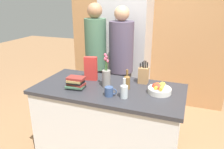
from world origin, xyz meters
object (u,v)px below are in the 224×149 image
coffee_mug (109,91)px  person_at_sink (96,58)px  book_stack (76,83)px  person_in_blue (121,61)px  fruit_bowl (159,89)px  cereal_box (91,69)px  flower_vase (106,77)px  bottle_vinegar (127,81)px  refrigerator (126,51)px  knife_block (143,75)px  bottle_oil (124,90)px

coffee_mug → person_at_sink: bearing=121.6°
book_stack → person_in_blue: person_in_blue is taller
fruit_bowl → cereal_box: bearing=173.7°
flower_vase → bottle_vinegar: bearing=7.0°
cereal_box → bottle_vinegar: 0.51m
refrigerator → bottle_vinegar: refrigerator is taller
flower_vase → person_in_blue: person_in_blue is taller
knife_block → book_stack: knife_block is taller
refrigerator → cereal_box: bearing=-92.2°
bottle_vinegar → person_in_blue: person_in_blue is taller
fruit_bowl → flower_vase: (-0.58, -0.05, 0.08)m
book_stack → bottle_vinegar: (0.53, 0.19, 0.02)m
knife_block → flower_vase: size_ratio=0.71×
fruit_bowl → bottle_vinegar: bearing=-177.3°
cereal_box → fruit_bowl: bearing=-6.3°
fruit_bowl → coffee_mug: (-0.46, -0.26, 0.01)m
flower_vase → bottle_oil: bearing=-36.6°
refrigerator → flower_vase: size_ratio=5.16×
book_stack → person_at_sink: 0.90m
cereal_box → bottle_oil: bearing=-32.7°
bottle_oil → bottle_vinegar: bearing=100.0°
book_stack → bottle_oil: size_ratio=1.03×
refrigerator → person_in_blue: refrigerator is taller
cereal_box → person_at_sink: bearing=108.9°
fruit_bowl → cereal_box: size_ratio=0.85×
cereal_box → book_stack: (-0.04, -0.30, -0.08)m
fruit_bowl → flower_vase: bearing=-175.6°
knife_block → coffee_mug: knife_block is taller
fruit_bowl → refrigerator: bearing=120.0°
knife_block → bottle_oil: (-0.09, -0.47, -0.02)m
flower_vase → bottle_oil: flower_vase is taller
book_stack → bottle_oil: bearing=-4.3°
knife_block → cereal_box: (-0.62, -0.12, 0.05)m
knife_block → book_stack: bearing=-147.4°
refrigerator → fruit_bowl: (0.79, -1.37, -0.03)m
knife_block → person_in_blue: 0.68m
fruit_bowl → person_in_blue: 0.99m
coffee_mug → person_in_blue: person_in_blue is taller
cereal_box → person_in_blue: bearing=74.9°
flower_vase → coffee_mug: bearing=-61.3°
bottle_vinegar → fruit_bowl: bearing=2.7°
flower_vase → cereal_box: bearing=151.9°
fruit_bowl → cereal_box: (-0.84, 0.09, 0.10)m
refrigerator → bottle_oil: bearing=-73.3°
person_at_sink → cereal_box: bearing=-53.7°
bottle_oil → person_at_sink: 1.18m
fruit_bowl → book_stack: 0.90m
book_stack → bottle_vinegar: 0.56m
flower_vase → coffee_mug: 0.25m
knife_block → flower_vase: 0.45m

